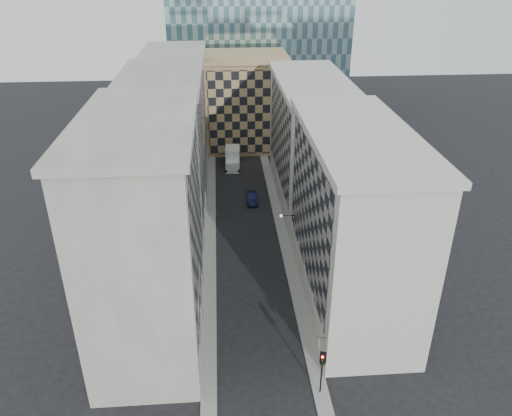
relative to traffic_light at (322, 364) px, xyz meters
name	(u,v)px	position (x,y,z in m)	size (l,w,h in m)	color
ground	(265,398)	(-5.17, -0.21, -3.58)	(260.00, 260.00, 0.00)	black
sidewalk_west	(211,236)	(-10.42, 29.79, -3.51)	(1.50, 100.00, 0.15)	gray
sidewalk_east	(282,233)	(0.08, 29.79, -3.51)	(1.50, 100.00, 0.15)	gray
bldg_left_a	(148,233)	(-16.05, 10.79, 8.24)	(10.80, 22.80, 23.70)	gray
bldg_left_b	(167,157)	(-16.05, 32.79, 7.74)	(10.80, 22.80, 22.70)	gray
bldg_left_c	(178,114)	(-16.05, 54.79, 7.24)	(10.80, 22.80, 21.70)	gray
bldg_right_a	(351,219)	(5.71, 14.79, 6.74)	(10.80, 26.80, 20.70)	beige
bldg_right_b	(310,141)	(5.72, 41.79, 6.27)	(10.80, 28.80, 19.70)	beige
tan_block	(245,101)	(-3.17, 67.69, 5.86)	(16.80, 14.80, 18.80)	tan
church_tower	(232,3)	(-5.17, 81.79, 23.37)	(7.20, 7.20, 51.50)	#2C2722
flagpoles_left	(199,292)	(-11.07, 5.79, 4.42)	(0.10, 6.33, 2.33)	gray
bracket_lamp	(282,216)	(-0.79, 23.79, 2.62)	(1.98, 0.36, 0.36)	black
traffic_light	(322,364)	(0.00, 0.00, 0.00)	(0.59, 0.59, 4.79)	black
box_truck	(233,159)	(-6.35, 55.82, -2.03)	(2.95, 6.60, 3.56)	white
dark_car	(252,198)	(-3.68, 40.41, -2.80)	(1.64, 4.71, 1.55)	#0F1438
shop_sign	(319,341)	(0.24, 2.79, 0.25)	(0.87, 0.76, 0.85)	black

